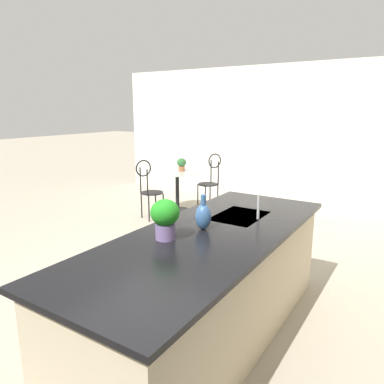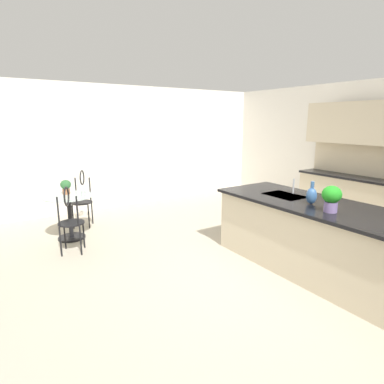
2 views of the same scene
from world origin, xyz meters
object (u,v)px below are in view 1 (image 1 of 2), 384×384
chair_near_window (210,178)px  potted_plant_counter_near (165,217)px  bistro_table (177,188)px  vase_on_counter (203,216)px  chair_by_island (149,187)px  potted_plant_on_table (182,164)px

chair_near_window → potted_plant_counter_near: (3.87, 1.82, 0.52)m
bistro_table → chair_near_window: size_ratio=0.77×
vase_on_counter → potted_plant_counter_near: bearing=-19.1°
bistro_table → chair_by_island: bearing=-11.7°
bistro_table → chair_by_island: size_ratio=0.77×
chair_near_window → chair_by_island: size_ratio=1.00×
chair_by_island → potted_plant_on_table: 0.86m
potted_plant_counter_near → chair_near_window: bearing=-154.8°
potted_plant_counter_near → vase_on_counter: potted_plant_counter_near is taller
chair_near_window → potted_plant_on_table: (0.45, -0.36, 0.31)m
bistro_table → chair_near_window: bearing=148.2°
potted_plant_on_table → vase_on_counter: vase_on_counter is taller
chair_by_island → vase_on_counter: vase_on_counter is taller
vase_on_counter → chair_near_window: bearing=-151.1°
chair_by_island → vase_on_counter: size_ratio=3.62×
chair_near_window → chair_by_island: same height
vase_on_counter → chair_by_island: bearing=-133.0°
chair_near_window → vase_on_counter: (3.52, 1.94, 0.46)m
potted_plant_counter_near → potted_plant_on_table: bearing=-147.5°
chair_near_window → chair_by_island: (1.24, -0.50, 0.00)m
bistro_table → chair_near_window: 0.70m
chair_near_window → potted_plant_on_table: 0.65m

